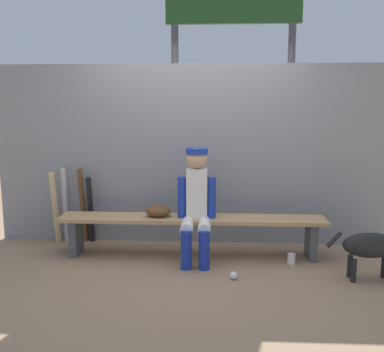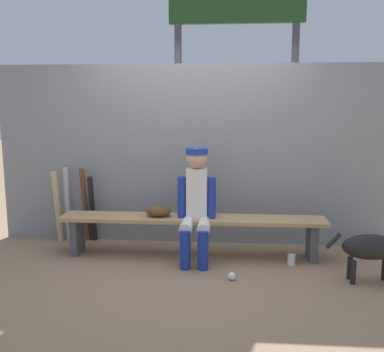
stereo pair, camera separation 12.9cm
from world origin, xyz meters
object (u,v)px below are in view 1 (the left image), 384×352
object	(u,v)px
player_seated	(196,201)
baseball	(234,276)
dugout_bench	(192,225)
dog	(377,246)
bat_aluminum_black	(91,210)
cup_on_bench	(191,212)
bat_wood_natural	(55,208)
baseball_glove	(158,211)
scoreboard	(238,33)
bat_wood_dark	(83,205)
cup_on_ground	(291,259)
bat_aluminum_silver	(65,205)

from	to	relation	value
player_seated	baseball	world-z (taller)	player_seated
dugout_bench	dog	size ratio (longest dim) A/B	3.40
bat_aluminum_black	dog	size ratio (longest dim) A/B	0.97
cup_on_bench	dog	world-z (taller)	cup_on_bench
player_seated	bat_wood_natural	xyz separation A→B (m)	(-1.69, 0.44, -0.21)
player_seated	baseball_glove	bearing A→B (deg)	165.72
dog	cup_on_bench	bearing A→B (deg)	162.19
dugout_bench	scoreboard	size ratio (longest dim) A/B	0.77
bat_wood_dark	dog	xyz separation A→B (m)	(3.09, -0.98, -0.12)
dugout_bench	dog	distance (m)	1.85
bat_wood_dark	scoreboard	world-z (taller)	scoreboard
scoreboard	bat_wood_natural	bearing A→B (deg)	-152.14
baseball	cup_on_ground	distance (m)	0.76
cup_on_ground	bat_wood_dark	bearing A→B (deg)	165.89
scoreboard	dog	size ratio (longest dim) A/B	4.40
bat_wood_natural	baseball	size ratio (longest dim) A/B	11.82
baseball	player_seated	bearing A→B (deg)	126.45
scoreboard	dog	bearing A→B (deg)	-58.97
dugout_bench	bat_aluminum_silver	world-z (taller)	bat_aluminum_silver
bat_aluminum_silver	dog	bearing A→B (deg)	-16.46
bat_wood_natural	scoreboard	size ratio (longest dim) A/B	0.24
scoreboard	cup_on_bench	bearing A→B (deg)	-110.50
dugout_bench	bat_aluminum_silver	distance (m)	1.60
player_seated	scoreboard	size ratio (longest dim) A/B	0.32
bat_aluminum_black	baseball	size ratio (longest dim) A/B	11.09
bat_wood_dark	baseball	world-z (taller)	bat_wood_dark
dugout_bench	baseball	distance (m)	0.82
baseball_glove	bat_aluminum_black	distance (m)	0.95
player_seated	bat_wood_dark	bearing A→B (deg)	158.99
bat_wood_dark	scoreboard	size ratio (longest dim) A/B	0.24
dugout_bench	baseball	world-z (taller)	dugout_bench
bat_aluminum_black	cup_on_ground	distance (m)	2.37
bat_aluminum_black	dog	distance (m)	3.14
bat_aluminum_black	scoreboard	xyz separation A→B (m)	(1.76, 1.10, 2.18)
baseball_glove	bat_wood_natural	world-z (taller)	bat_wood_natural
cup_on_ground	dog	distance (m)	0.86
bat_aluminum_silver	baseball_glove	bearing A→B (deg)	-19.58
bat_wood_natural	cup_on_ground	world-z (taller)	bat_wood_natural
bat_aluminum_black	scoreboard	bearing A→B (deg)	32.05
dugout_bench	dog	bearing A→B (deg)	-17.57
player_seated	cup_on_bench	bearing A→B (deg)	119.46
dugout_bench	bat_wood_dark	size ratio (longest dim) A/B	3.17
dugout_bench	cup_on_bench	size ratio (longest dim) A/B	26.09
baseball_glove	baseball	bearing A→B (deg)	-37.80
player_seated	cup_on_ground	size ratio (longest dim) A/B	10.83
bat_aluminum_silver	scoreboard	xyz separation A→B (m)	(2.08, 1.07, 2.13)
dugout_bench	baseball_glove	world-z (taller)	baseball_glove
baseball_glove	cup_on_bench	distance (m)	0.35
baseball_glove	bat_aluminum_black	size ratio (longest dim) A/B	0.34
dugout_bench	bat_aluminum_black	world-z (taller)	bat_aluminum_black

